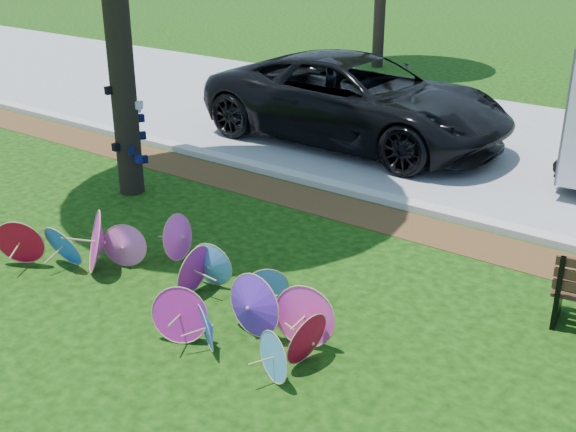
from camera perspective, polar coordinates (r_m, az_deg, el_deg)
name	(u,v)px	position (r m, az deg, el deg)	size (l,w,h in m)	color
ground	(160,326)	(9.09, -10.11, -8.55)	(90.00, 90.00, 0.00)	black
mulch_strip	(351,211)	(12.24, 4.97, 0.43)	(90.00, 1.00, 0.01)	#472D16
curb	(371,195)	(12.78, 6.61, 1.64)	(90.00, 0.30, 0.12)	#B7B5AD
street	(466,141)	(16.36, 13.88, 5.76)	(90.00, 8.00, 0.01)	gray
parasol_pile	(175,276)	(9.42, -8.90, -4.68)	(5.27, 2.14, 0.91)	pink
black_van	(357,100)	(15.71, 5.44, 9.11)	(3.07, 6.66, 1.85)	black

